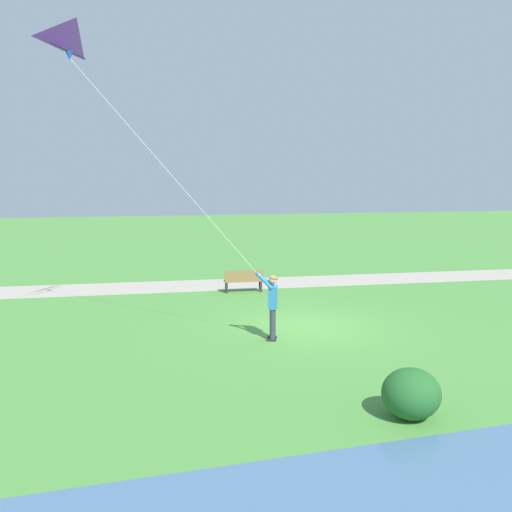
# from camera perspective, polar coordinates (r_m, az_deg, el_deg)

# --- Properties ---
(ground_plane) EXTENTS (120.00, 120.00, 0.00)m
(ground_plane) POSITION_cam_1_polar(r_m,az_deg,el_deg) (14.89, 5.78, -7.95)
(ground_plane) COLOR #4C8E3D
(walkway_path) EXTENTS (4.75, 32.09, 0.02)m
(walkway_path) POSITION_cam_1_polar(r_m,az_deg,el_deg) (20.96, -6.21, -3.32)
(walkway_path) COLOR #ADA393
(walkway_path) RESTS_ON ground
(person_kite_flyer) EXTENTS (0.49, 0.63, 1.83)m
(person_kite_flyer) POSITION_cam_1_polar(r_m,az_deg,el_deg) (13.33, 1.82, -5.15)
(person_kite_flyer) COLOR #232328
(person_kite_flyer) RESTS_ON ground
(flying_kite) EXTENTS (2.63, 5.01, 6.55)m
(flying_kite) POSITION_cam_1_polar(r_m,az_deg,el_deg) (14.83, -19.58, 22.11)
(flying_kite) COLOR purple
(park_bench_near_walkway) EXTENTS (0.55, 1.53, 0.88)m
(park_bench_near_walkway) POSITION_cam_1_polar(r_m,az_deg,el_deg) (19.41, -1.39, -2.66)
(park_bench_near_walkway) COLOR olive
(park_bench_near_walkway) RESTS_ON ground
(lakeside_shrub) EXTENTS (0.97, 1.04, 0.89)m
(lakeside_shrub) POSITION_cam_1_polar(r_m,az_deg,el_deg) (9.52, 17.19, -14.69)
(lakeside_shrub) COLOR #236028
(lakeside_shrub) RESTS_ON ground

